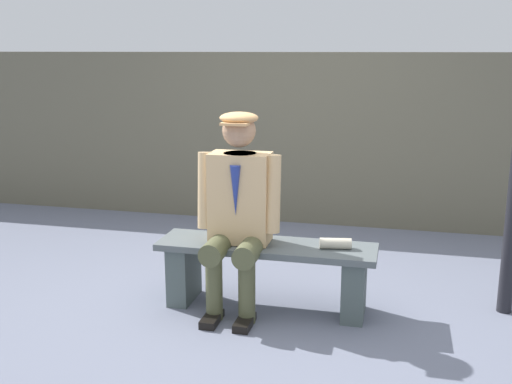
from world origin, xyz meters
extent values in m
plane|color=slate|center=(0.00, 0.00, 0.00)|extent=(30.00, 30.00, 0.00)
cube|color=#545C5E|center=(0.00, 0.00, 0.43)|extent=(1.46, 0.39, 0.04)
cube|color=#4B5755|center=(-0.59, 0.00, 0.20)|extent=(0.14, 0.33, 0.41)
cube|color=#4B5755|center=(0.59, 0.00, 0.20)|extent=(0.14, 0.33, 0.41)
cube|color=#D8B17B|center=(0.18, 0.00, 0.76)|extent=(0.40, 0.23, 0.60)
cylinder|color=#1E2338|center=(0.18, 0.00, 1.03)|extent=(0.22, 0.22, 0.06)
cone|color=navy|center=(0.18, 0.12, 0.83)|extent=(0.07, 0.07, 0.33)
sphere|color=tan|center=(0.18, 0.02, 1.21)|extent=(0.22, 0.22, 0.22)
ellipsoid|color=tan|center=(0.18, 0.02, 1.29)|extent=(0.25, 0.25, 0.08)
cube|color=tan|center=(0.18, 0.12, 1.26)|extent=(0.17, 0.10, 0.02)
cylinder|color=#505335|center=(0.07, 0.13, 0.46)|extent=(0.15, 0.44, 0.15)
cylinder|color=#505335|center=(0.07, 0.26, 0.23)|extent=(0.11, 0.11, 0.46)
cube|color=black|center=(0.07, 0.32, 0.03)|extent=(0.10, 0.24, 0.05)
cylinder|color=#D8B17B|center=(-0.05, 0.04, 0.81)|extent=(0.10, 0.14, 0.51)
cylinder|color=#505335|center=(0.29, 0.13, 0.46)|extent=(0.15, 0.44, 0.15)
cylinder|color=#505335|center=(0.29, 0.26, 0.23)|extent=(0.11, 0.11, 0.46)
cube|color=black|center=(0.29, 0.32, 0.03)|extent=(0.10, 0.24, 0.05)
cylinder|color=#D8B17B|center=(0.41, 0.04, 0.81)|extent=(0.11, 0.17, 0.51)
cylinder|color=beige|center=(-0.46, -0.01, 0.49)|extent=(0.21, 0.10, 0.07)
cube|color=#605C4A|center=(0.00, -2.22, 0.84)|extent=(12.00, 0.24, 1.69)
camera|label=1|loc=(-0.84, 3.76, 1.71)|focal=42.69mm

